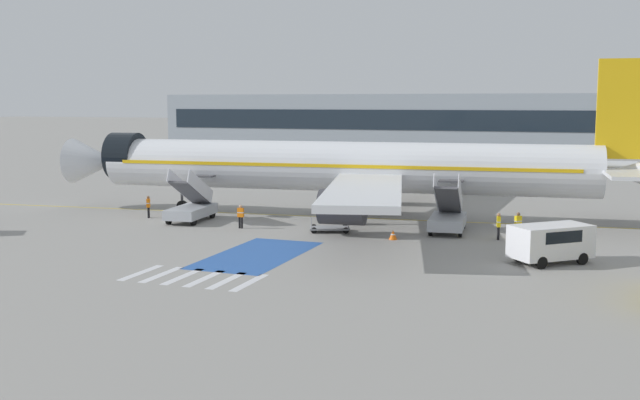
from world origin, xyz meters
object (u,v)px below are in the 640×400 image
(boarding_stairs_forward, at_px, (191,208))
(traffic_cone_0, at_px, (393,235))
(ground_crew_0, at_px, (241,215))
(boarding_stairs_aft, at_px, (448,217))
(terminal_building, at_px, (426,122))
(fuel_tanker, at_px, (488,171))
(ground_crew_1, at_px, (499,224))
(service_van_1, at_px, (551,240))
(airliner, at_px, (351,167))
(ground_crew_2, at_px, (518,224))
(ground_crew_3, at_px, (148,205))
(baggage_cart, at_px, (330,228))
(traffic_cone_1, at_px, (546,238))

(boarding_stairs_forward, distance_m, traffic_cone_0, 15.55)
(ground_crew_0, distance_m, traffic_cone_0, 10.74)
(boarding_stairs_forward, distance_m, boarding_stairs_aft, 18.16)
(traffic_cone_0, height_order, terminal_building, terminal_building)
(fuel_tanker, bearing_deg, boarding_stairs_aft, -7.53)
(boarding_stairs_aft, distance_m, terminal_building, 85.44)
(boarding_stairs_forward, distance_m, ground_crew_1, 21.54)
(fuel_tanker, xyz_separation_m, terminal_building, (-18.85, 58.49, 3.03))
(fuel_tanker, xyz_separation_m, service_van_1, (7.61, -32.26, -0.65))
(airliner, distance_m, ground_crew_1, 12.82)
(ground_crew_2, bearing_deg, ground_crew_3, -43.78)
(boarding_stairs_forward, height_order, ground_crew_0, boarding_stairs_forward)
(airliner, height_order, baggage_cart, airliner)
(airliner, xyz_separation_m, ground_crew_1, (11.34, -5.29, -2.79))
(fuel_tanker, distance_m, service_van_1, 33.15)
(fuel_tanker, xyz_separation_m, ground_crew_2, (5.31, -25.77, -0.90))
(fuel_tanker, bearing_deg, airliner, -27.99)
(traffic_cone_1, xyz_separation_m, terminal_building, (-25.92, 85.11, 4.58))
(baggage_cart, distance_m, traffic_cone_0, 4.78)
(airliner, xyz_separation_m, traffic_cone_0, (5.20, -7.49, -3.45))
(boarding_stairs_aft, distance_m, ground_crew_3, 21.87)
(airliner, distance_m, service_van_1, 18.72)
(boarding_stairs_forward, distance_m, ground_crew_3, 3.75)
(airliner, distance_m, ground_crew_0, 9.37)
(baggage_cart, bearing_deg, traffic_cone_0, -126.26)
(traffic_cone_1, bearing_deg, airliner, 158.47)
(boarding_stairs_forward, xyz_separation_m, traffic_cone_1, (24.41, -0.14, -0.64))
(baggage_cart, bearing_deg, airliner, -15.76)
(service_van_1, bearing_deg, ground_crew_1, -12.13)
(boarding_stairs_aft, xyz_separation_m, terminal_building, (-19.57, 83.08, 3.92))
(airliner, bearing_deg, ground_crew_1, -120.99)
(boarding_stairs_aft, relative_size, baggage_cart, 1.82)
(boarding_stairs_aft, distance_m, traffic_cone_0, 4.78)
(baggage_cart, relative_size, terminal_building, 0.03)
(boarding_stairs_forward, relative_size, ground_crew_0, 3.38)
(baggage_cart, relative_size, traffic_cone_1, 4.42)
(service_van_1, relative_size, ground_crew_2, 2.65)
(baggage_cart, height_order, traffic_cone_0, baggage_cart)
(traffic_cone_1, bearing_deg, baggage_cart, -177.33)
(ground_crew_1, height_order, traffic_cone_0, ground_crew_1)
(service_van_1, height_order, ground_crew_1, service_van_1)
(ground_crew_0, height_order, ground_crew_3, ground_crew_3)
(boarding_stairs_forward, height_order, boarding_stairs_aft, boarding_stairs_aft)
(service_van_1, xyz_separation_m, ground_crew_2, (-2.30, 6.49, -0.25))
(boarding_stairs_aft, xyz_separation_m, baggage_cart, (-7.28, -2.66, -0.74))
(baggage_cart, height_order, ground_crew_2, ground_crew_2)
(traffic_cone_1, bearing_deg, boarding_stairs_forward, 179.68)
(boarding_stairs_forward, bearing_deg, terminal_building, 85.05)
(baggage_cart, height_order, ground_crew_1, ground_crew_1)
(baggage_cart, distance_m, ground_crew_0, 6.19)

